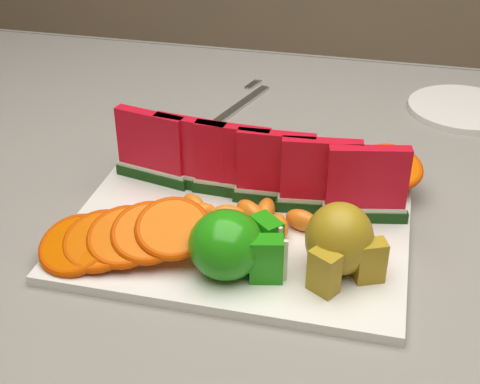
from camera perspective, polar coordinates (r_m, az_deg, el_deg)
table at (r=0.95m, az=2.86°, el=-5.05°), size 1.40×0.90×0.75m
tablecloth at (r=0.92m, az=2.97°, el=-1.93°), size 1.53×1.03×0.20m
platter at (r=0.81m, az=-0.08°, el=-3.15°), size 0.40×0.30×0.01m
apple_cluster at (r=0.71m, az=-0.60°, el=-4.59°), size 0.12×0.10×0.07m
pear_cluster at (r=0.72m, az=8.55°, el=-4.26°), size 0.10×0.10×0.08m
side_plate at (r=1.17m, az=18.53°, el=6.77°), size 0.21×0.21×0.01m
fork at (r=1.14m, az=0.23°, el=7.65°), size 0.06×0.19×0.00m
watermelon_row at (r=0.83m, az=1.18°, el=2.19°), size 0.39×0.07×0.10m
orange_fan_front at (r=0.75m, az=-9.87°, el=-3.76°), size 0.21×0.13×0.06m
orange_fan_back at (r=0.90m, az=3.57°, el=2.76°), size 0.39×0.11×0.05m
tangerine_segments at (r=0.80m, az=-0.33°, el=-1.88°), size 0.20×0.07×0.03m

